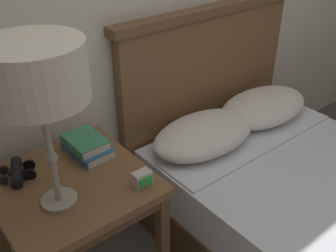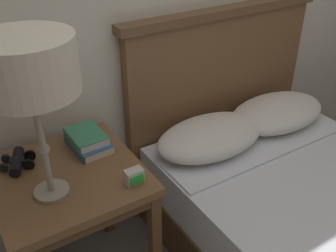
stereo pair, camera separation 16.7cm
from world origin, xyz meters
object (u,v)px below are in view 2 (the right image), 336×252
at_px(bed, 320,226).
at_px(alarm_clock, 134,177).
at_px(nightstand, 69,191).
at_px(table_lamp, 27,69).
at_px(binoculars_pair, 17,161).
at_px(book_stacked_on_top, 86,136).
at_px(book_on_nightstand, 88,144).

height_order(bed, alarm_clock, bed).
relative_size(nightstand, bed, 0.36).
bearing_deg(table_lamp, nightstand, 45.76).
bearing_deg(alarm_clock, binoculars_pair, 135.37).
height_order(book_stacked_on_top, binoculars_pair, book_stacked_on_top).
relative_size(bed, book_on_nightstand, 8.40).
relative_size(binoculars_pair, alarm_clock, 2.35).
height_order(nightstand, alarm_clock, alarm_clock).
xyz_separation_m(nightstand, binoculars_pair, (-0.15, 0.15, 0.11)).
xyz_separation_m(book_stacked_on_top, alarm_clock, (0.06, -0.33, -0.03)).
xyz_separation_m(book_stacked_on_top, binoculars_pair, (-0.29, 0.02, -0.03)).
xyz_separation_m(book_on_nightstand, binoculars_pair, (-0.29, 0.03, 0.00)).
bearing_deg(table_lamp, book_stacked_on_top, 43.36).
bearing_deg(binoculars_pair, alarm_clock, -44.63).
distance_m(table_lamp, book_on_nightstand, 0.57).
xyz_separation_m(nightstand, bed, (1.00, -0.52, -0.30)).
bearing_deg(book_stacked_on_top, book_on_nightstand, -55.37).
bearing_deg(binoculars_pair, table_lamp, -74.55).
distance_m(bed, binoculars_pair, 1.39).
distance_m(nightstand, binoculars_pair, 0.24).
bearing_deg(alarm_clock, book_stacked_on_top, 100.77).
relative_size(nightstand, binoculars_pair, 4.07).
height_order(book_stacked_on_top, alarm_clock, book_stacked_on_top).
bearing_deg(binoculars_pair, nightstand, -45.53).
relative_size(bed, table_lamp, 3.06).
xyz_separation_m(book_on_nightstand, alarm_clock, (0.06, -0.32, 0.01)).
height_order(bed, book_stacked_on_top, bed).
bearing_deg(binoculars_pair, book_on_nightstand, -5.48).
bearing_deg(book_stacked_on_top, bed, -36.97).
xyz_separation_m(nightstand, book_on_nightstand, (0.15, 0.12, 0.11)).
bearing_deg(alarm_clock, table_lamp, 158.44).
height_order(nightstand, book_stacked_on_top, book_stacked_on_top).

